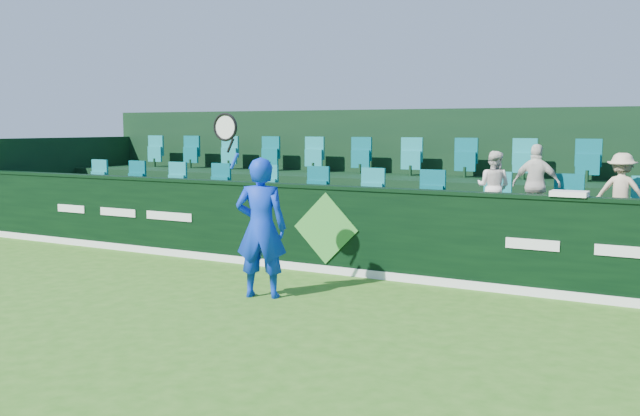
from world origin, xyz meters
The scene contains 12 objects.
ground centered at (0.00, 0.00, 0.00)m, with size 60.00×60.00×0.00m, color #2F6D1A.
sponsor_hoarding centered at (0.00, 4.00, 0.67)m, with size 16.00×0.25×1.35m.
stand_tier_front centered at (0.00, 5.10, 0.40)m, with size 16.00×2.00×0.80m, color black.
stand_tier_back centered at (0.00, 7.00, 0.65)m, with size 16.00×1.80×1.30m, color black.
stand_rear centered at (0.00, 7.44, 1.22)m, with size 16.00×4.10×2.60m.
seat_row_front centered at (0.00, 5.50, 1.10)m, with size 13.50×0.50×0.60m, color teal.
seat_row_back centered at (0.00, 7.30, 1.60)m, with size 13.50×0.50×0.60m, color teal.
tennis_player centered at (-0.03, 2.14, 0.94)m, with size 1.13×0.65×2.49m.
spectator_left centered at (2.23, 5.12, 1.34)m, with size 0.53×0.41×1.08m, color white.
spectator_middle centered at (2.87, 5.12, 1.40)m, with size 0.70×0.29×1.20m, color white.
spectator_right centered at (4.03, 5.12, 1.34)m, with size 0.70×0.40×1.08m, color beige.
towel centered at (3.53, 4.00, 1.38)m, with size 0.46×0.30×0.07m, color white.
Camera 1 is at (5.11, -5.60, 2.24)m, focal length 40.00 mm.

